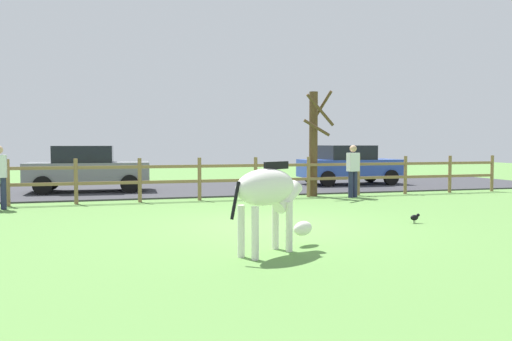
# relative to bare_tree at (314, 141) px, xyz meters

# --- Properties ---
(ground_plane) EXTENTS (60.00, 60.00, 0.00)m
(ground_plane) POSITION_rel_bare_tree_xyz_m (-3.13, -5.17, -1.77)
(ground_plane) COLOR #5B8C42
(parking_asphalt) EXTENTS (28.00, 7.40, 0.05)m
(parking_asphalt) POSITION_rel_bare_tree_xyz_m (-3.13, 4.13, -1.75)
(parking_asphalt) COLOR #38383D
(parking_asphalt) RESTS_ON ground_plane
(paddock_fence) EXTENTS (20.93, 0.11, 1.27)m
(paddock_fence) POSITION_rel_bare_tree_xyz_m (-3.72, -0.17, -1.05)
(paddock_fence) COLOR olive
(paddock_fence) RESTS_ON ground_plane
(bare_tree) EXTENTS (1.07, 1.13, 3.38)m
(bare_tree) POSITION_rel_bare_tree_xyz_m (0.00, 0.00, 0.00)
(bare_tree) COLOR #513A23
(bare_tree) RESTS_ON ground_plane
(zebra) EXTENTS (1.70, 1.24, 1.41)m
(zebra) POSITION_rel_bare_tree_xyz_m (-3.97, -7.83, -0.85)
(zebra) COLOR white
(zebra) RESTS_ON ground_plane
(crow_on_grass) EXTENTS (0.21, 0.10, 0.20)m
(crow_on_grass) POSITION_rel_bare_tree_xyz_m (-0.10, -5.82, -1.65)
(crow_on_grass) COLOR black
(crow_on_grass) RESTS_ON ground_plane
(parked_car_blue) EXTENTS (4.01, 1.89, 1.56)m
(parked_car_blue) POSITION_rel_bare_tree_xyz_m (3.00, 3.53, -0.93)
(parked_car_blue) COLOR #2D4CAD
(parked_car_blue) RESTS_ON parking_asphalt
(parked_car_grey) EXTENTS (4.07, 2.02, 1.56)m
(parked_car_grey) POSITION_rel_bare_tree_xyz_m (-6.99, 3.15, -0.93)
(parked_car_grey) COLOR slate
(parked_car_grey) RESTS_ON parking_asphalt
(visitor_left_of_tree) EXTENTS (0.40, 0.29, 1.64)m
(visitor_left_of_tree) POSITION_rel_bare_tree_xyz_m (1.03, -0.69, -0.87)
(visitor_left_of_tree) COLOR #232847
(visitor_left_of_tree) RESTS_ON ground_plane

